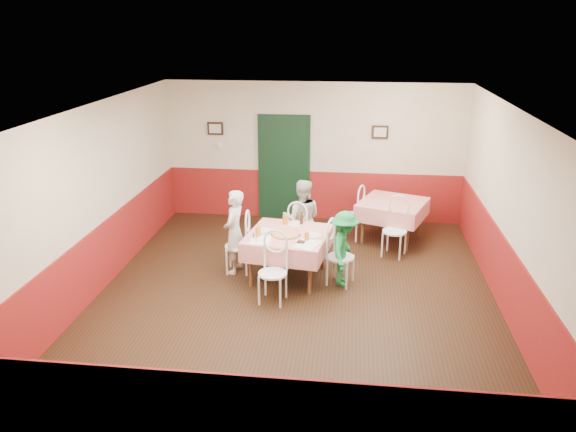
# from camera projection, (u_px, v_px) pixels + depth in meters

# --- Properties ---
(floor) EXTENTS (7.00, 7.00, 0.00)m
(floor) POSITION_uv_depth(u_px,v_px,m) (295.00, 294.00, 8.51)
(floor) COLOR black
(floor) RESTS_ON ground
(ceiling) EXTENTS (7.00, 7.00, 0.00)m
(ceiling) POSITION_uv_depth(u_px,v_px,m) (296.00, 109.00, 7.58)
(ceiling) COLOR white
(ceiling) RESTS_ON back_wall
(back_wall) EXTENTS (6.00, 0.10, 2.80)m
(back_wall) POSITION_uv_depth(u_px,v_px,m) (314.00, 152.00, 11.32)
(back_wall) COLOR beige
(back_wall) RESTS_ON ground
(front_wall) EXTENTS (6.00, 0.10, 2.80)m
(front_wall) POSITION_uv_depth(u_px,v_px,m) (254.00, 337.00, 4.77)
(front_wall) COLOR beige
(front_wall) RESTS_ON ground
(left_wall) EXTENTS (0.10, 7.00, 2.80)m
(left_wall) POSITION_uv_depth(u_px,v_px,m) (96.00, 200.00, 8.37)
(left_wall) COLOR beige
(left_wall) RESTS_ON ground
(right_wall) EXTENTS (0.10, 7.00, 2.80)m
(right_wall) POSITION_uv_depth(u_px,v_px,m) (513.00, 215.00, 7.72)
(right_wall) COLOR beige
(right_wall) RESTS_ON ground
(wainscot_back) EXTENTS (6.00, 0.03, 1.00)m
(wainscot_back) POSITION_uv_depth(u_px,v_px,m) (313.00, 195.00, 11.61)
(wainscot_back) COLOR maroon
(wainscot_back) RESTS_ON ground
(wainscot_front) EXTENTS (6.00, 0.03, 1.00)m
(wainscot_front) POSITION_uv_depth(u_px,v_px,m) (256.00, 422.00, 5.08)
(wainscot_front) COLOR maroon
(wainscot_front) RESTS_ON ground
(wainscot_left) EXTENTS (0.03, 7.00, 1.00)m
(wainscot_left) POSITION_uv_depth(u_px,v_px,m) (104.00, 255.00, 8.67)
(wainscot_left) COLOR maroon
(wainscot_left) RESTS_ON ground
(wainscot_right) EXTENTS (0.03, 7.00, 1.00)m
(wainscot_right) POSITION_uv_depth(u_px,v_px,m) (503.00, 274.00, 8.02)
(wainscot_right) COLOR maroon
(wainscot_right) RESTS_ON ground
(door) EXTENTS (0.96, 0.06, 2.10)m
(door) POSITION_uv_depth(u_px,v_px,m) (284.00, 169.00, 11.46)
(door) COLOR black
(door) RESTS_ON ground
(picture_left) EXTENTS (0.32, 0.03, 0.26)m
(picture_left) POSITION_uv_depth(u_px,v_px,m) (215.00, 128.00, 11.34)
(picture_left) COLOR black
(picture_left) RESTS_ON back_wall
(picture_right) EXTENTS (0.32, 0.03, 0.26)m
(picture_right) POSITION_uv_depth(u_px,v_px,m) (380.00, 132.00, 10.98)
(picture_right) COLOR black
(picture_right) RESTS_ON back_wall
(thermostat) EXTENTS (0.10, 0.03, 0.10)m
(thermostat) POSITION_uv_depth(u_px,v_px,m) (221.00, 146.00, 11.45)
(thermostat) COLOR white
(thermostat) RESTS_ON back_wall
(main_table) EXTENTS (1.39, 1.39, 0.77)m
(main_table) POSITION_uv_depth(u_px,v_px,m) (288.00, 256.00, 8.95)
(main_table) COLOR red
(main_table) RESTS_ON ground
(second_table) EXTENTS (1.44, 1.44, 0.77)m
(second_table) POSITION_uv_depth(u_px,v_px,m) (392.00, 221.00, 10.49)
(second_table) COLOR red
(second_table) RESTS_ON ground
(chair_left) EXTENTS (0.43, 0.43, 0.90)m
(chair_left) POSITION_uv_depth(u_px,v_px,m) (238.00, 246.00, 9.14)
(chair_left) COLOR white
(chair_left) RESTS_ON ground
(chair_right) EXTENTS (0.53, 0.53, 0.90)m
(chair_right) POSITION_uv_depth(u_px,v_px,m) (341.00, 257.00, 8.72)
(chair_right) COLOR white
(chair_right) RESTS_ON ground
(chair_far) EXTENTS (0.52, 0.52, 0.90)m
(chair_far) POSITION_uv_depth(u_px,v_px,m) (301.00, 233.00, 9.70)
(chair_far) COLOR white
(chair_far) RESTS_ON ground
(chair_near) EXTENTS (0.48, 0.48, 0.90)m
(chair_near) POSITION_uv_depth(u_px,v_px,m) (273.00, 274.00, 8.16)
(chair_near) COLOR white
(chair_near) RESTS_ON ground
(chair_second_a) EXTENTS (0.54, 0.54, 0.90)m
(chair_second_a) POSITION_uv_depth(u_px,v_px,m) (352.00, 216.00, 10.55)
(chair_second_a) COLOR white
(chair_second_a) RESTS_ON ground
(chair_second_b) EXTENTS (0.54, 0.54, 0.90)m
(chair_second_b) POSITION_uv_depth(u_px,v_px,m) (395.00, 232.00, 9.76)
(chair_second_b) COLOR white
(chair_second_b) RESTS_ON ground
(pizza) EXTENTS (0.50, 0.50, 0.03)m
(pizza) POSITION_uv_depth(u_px,v_px,m) (286.00, 234.00, 8.76)
(pizza) COLOR #B74723
(pizza) RESTS_ON main_table
(plate_left) EXTENTS (0.28, 0.28, 0.01)m
(plate_left) POSITION_uv_depth(u_px,v_px,m) (264.00, 230.00, 8.93)
(plate_left) COLOR white
(plate_left) RESTS_ON main_table
(plate_right) EXTENTS (0.28, 0.28, 0.01)m
(plate_right) POSITION_uv_depth(u_px,v_px,m) (312.00, 235.00, 8.73)
(plate_right) COLOR white
(plate_right) RESTS_ON main_table
(plate_far) EXTENTS (0.28, 0.28, 0.01)m
(plate_far) POSITION_uv_depth(u_px,v_px,m) (296.00, 224.00, 9.18)
(plate_far) COLOR white
(plate_far) RESTS_ON main_table
(glass_a) EXTENTS (0.09, 0.09, 0.14)m
(glass_a) POSITION_uv_depth(u_px,v_px,m) (258.00, 232.00, 8.70)
(glass_a) COLOR #BF7219
(glass_a) RESTS_ON main_table
(glass_b) EXTENTS (0.08, 0.08, 0.13)m
(glass_b) POSITION_uv_depth(u_px,v_px,m) (307.00, 236.00, 8.54)
(glass_b) COLOR #BF7219
(glass_b) RESTS_ON main_table
(glass_c) EXTENTS (0.09, 0.09, 0.15)m
(glass_c) POSITION_uv_depth(u_px,v_px,m) (285.00, 220.00, 9.20)
(glass_c) COLOR #BF7219
(glass_c) RESTS_ON main_table
(beer_bottle) EXTENTS (0.06, 0.06, 0.20)m
(beer_bottle) POSITION_uv_depth(u_px,v_px,m) (301.00, 219.00, 9.15)
(beer_bottle) COLOR #381C0A
(beer_bottle) RESTS_ON main_table
(shaker_a) EXTENTS (0.04, 0.04, 0.09)m
(shaker_a) POSITION_uv_depth(u_px,v_px,m) (255.00, 237.00, 8.56)
(shaker_a) COLOR silver
(shaker_a) RESTS_ON main_table
(shaker_b) EXTENTS (0.04, 0.04, 0.09)m
(shaker_b) POSITION_uv_depth(u_px,v_px,m) (257.00, 239.00, 8.48)
(shaker_b) COLOR silver
(shaker_b) RESTS_ON main_table
(shaker_c) EXTENTS (0.04, 0.04, 0.09)m
(shaker_c) POSITION_uv_depth(u_px,v_px,m) (254.00, 235.00, 8.62)
(shaker_c) COLOR #B23319
(shaker_c) RESTS_ON main_table
(menu_left) EXTENTS (0.30, 0.40, 0.00)m
(menu_left) POSITION_uv_depth(u_px,v_px,m) (261.00, 240.00, 8.57)
(menu_left) COLOR white
(menu_left) RESTS_ON main_table
(menu_right) EXTENTS (0.42, 0.48, 0.00)m
(menu_right) POSITION_uv_depth(u_px,v_px,m) (307.00, 244.00, 8.40)
(menu_right) COLOR white
(menu_right) RESTS_ON main_table
(wallet) EXTENTS (0.12, 0.11, 0.02)m
(wallet) POSITION_uv_depth(u_px,v_px,m) (301.00, 242.00, 8.46)
(wallet) COLOR black
(wallet) RESTS_ON main_table
(diner_left) EXTENTS (0.41, 0.55, 1.39)m
(diner_left) POSITION_uv_depth(u_px,v_px,m) (234.00, 232.00, 9.07)
(diner_left) COLOR gray
(diner_left) RESTS_ON ground
(diner_far) EXTENTS (0.69, 0.55, 1.39)m
(diner_far) POSITION_uv_depth(u_px,v_px,m) (302.00, 219.00, 9.67)
(diner_far) COLOR gray
(diner_far) RESTS_ON ground
(diner_right) EXTENTS (0.53, 0.82, 1.20)m
(diner_right) POSITION_uv_depth(u_px,v_px,m) (344.00, 249.00, 8.65)
(diner_right) COLOR gray
(diner_right) RESTS_ON ground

